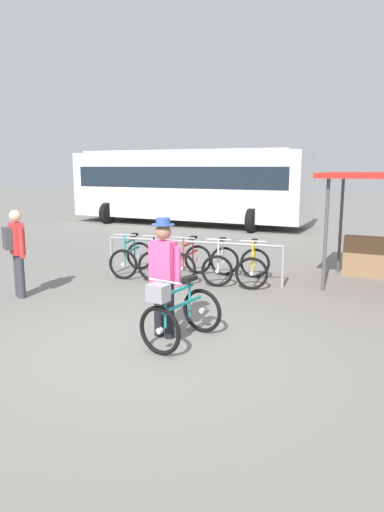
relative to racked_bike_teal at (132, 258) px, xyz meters
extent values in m
plane|color=slate|center=(1.94, -3.93, -0.37)|extent=(80.00, 80.00, 0.00)
cylinder|color=#99999E|center=(-0.43, -0.16, 0.06)|extent=(0.06, 0.06, 0.85)
cylinder|color=#99999E|center=(3.42, -0.34, 0.06)|extent=(0.06, 0.06, 0.85)
cylinder|color=#99999E|center=(1.49, -0.25, 0.48)|extent=(3.85, 0.23, 0.05)
torus|color=black|center=(-0.01, 0.51, -0.04)|extent=(0.66, 0.10, 0.66)
cylinder|color=#B7B7BC|center=(-0.01, 0.51, -0.04)|extent=(0.08, 0.07, 0.08)
torus|color=black|center=(0.01, -0.51, -0.04)|extent=(0.66, 0.10, 0.66)
cylinder|color=#B7B7BC|center=(0.01, -0.51, -0.04)|extent=(0.08, 0.07, 0.08)
cube|color=teal|center=(0.00, 0.00, 0.19)|extent=(0.06, 0.92, 0.04)
cube|color=teal|center=(0.00, -0.05, 0.41)|extent=(0.05, 0.61, 0.04)
cylinder|color=teal|center=(-0.01, 0.18, 0.24)|extent=(0.03, 0.03, 0.55)
cube|color=black|center=(-0.01, 0.18, 0.51)|extent=(0.13, 0.24, 0.06)
cylinder|color=teal|center=(0.01, -0.39, 0.28)|extent=(0.03, 0.03, 0.63)
cylinder|color=#B7B7BC|center=(0.01, -0.39, 0.59)|extent=(0.52, 0.04, 0.03)
torus|color=black|center=(0.70, 0.48, -0.04)|extent=(0.66, 0.06, 0.66)
cylinder|color=#B7B7BC|center=(0.70, 0.48, -0.04)|extent=(0.08, 0.06, 0.08)
torus|color=black|center=(0.70, -0.54, -0.04)|extent=(0.66, 0.06, 0.66)
cylinder|color=#B7B7BC|center=(0.70, -0.54, -0.04)|extent=(0.08, 0.06, 0.08)
cube|color=black|center=(0.70, -0.03, 0.19)|extent=(0.04, 0.92, 0.04)
cube|color=black|center=(0.70, -0.08, 0.41)|extent=(0.04, 0.61, 0.04)
cylinder|color=black|center=(0.70, 0.15, 0.24)|extent=(0.03, 0.03, 0.55)
cube|color=black|center=(0.70, 0.15, 0.51)|extent=(0.12, 0.24, 0.06)
cylinder|color=black|center=(0.70, -0.42, 0.28)|extent=(0.03, 0.03, 0.63)
cylinder|color=#B7B7BC|center=(0.70, -0.42, 0.59)|extent=(0.52, 0.03, 0.03)
torus|color=black|center=(1.44, 0.44, -0.04)|extent=(0.67, 0.15, 0.66)
cylinder|color=#B7B7BC|center=(1.44, 0.44, -0.04)|extent=(0.09, 0.07, 0.08)
torus|color=black|center=(1.35, -0.57, -0.04)|extent=(0.67, 0.15, 0.66)
cylinder|color=#B7B7BC|center=(1.35, -0.57, -0.04)|extent=(0.09, 0.07, 0.08)
cube|color=red|center=(1.40, -0.06, 0.19)|extent=(0.12, 0.92, 0.04)
cube|color=red|center=(1.39, -0.11, 0.41)|extent=(0.09, 0.61, 0.04)
cylinder|color=red|center=(1.41, 0.12, 0.24)|extent=(0.03, 0.03, 0.55)
cube|color=black|center=(1.41, 0.12, 0.51)|extent=(0.14, 0.25, 0.06)
cylinder|color=red|center=(1.36, -0.45, 0.28)|extent=(0.03, 0.03, 0.63)
cylinder|color=#B7B7BC|center=(1.36, -0.45, 0.59)|extent=(0.52, 0.07, 0.03)
torus|color=black|center=(2.07, 0.41, -0.04)|extent=(0.66, 0.12, 0.66)
cylinder|color=#B7B7BC|center=(2.07, 0.41, -0.04)|extent=(0.08, 0.07, 0.08)
torus|color=black|center=(2.13, -0.61, -0.04)|extent=(0.66, 0.12, 0.66)
cylinder|color=#B7B7BC|center=(2.13, -0.61, -0.04)|extent=(0.08, 0.07, 0.08)
cube|color=silver|center=(2.10, -0.10, 0.19)|extent=(0.09, 0.92, 0.04)
cube|color=silver|center=(2.10, -0.15, 0.41)|extent=(0.07, 0.61, 0.04)
cylinder|color=silver|center=(2.09, 0.09, 0.24)|extent=(0.03, 0.03, 0.55)
cube|color=black|center=(2.09, 0.09, 0.51)|extent=(0.13, 0.25, 0.06)
cylinder|color=silver|center=(2.12, -0.48, 0.28)|extent=(0.03, 0.03, 0.63)
cylinder|color=#B7B7BC|center=(2.12, -0.48, 0.59)|extent=(0.52, 0.06, 0.03)
torus|color=black|center=(2.76, 0.38, -0.04)|extent=(0.66, 0.12, 0.66)
cylinder|color=#B7B7BC|center=(2.76, 0.38, -0.04)|extent=(0.08, 0.07, 0.08)
torus|color=black|center=(2.84, -0.64, -0.04)|extent=(0.66, 0.12, 0.66)
cylinder|color=#B7B7BC|center=(2.84, -0.64, -0.04)|extent=(0.08, 0.07, 0.08)
cube|color=yellow|center=(2.80, -0.13, 0.19)|extent=(0.11, 0.92, 0.04)
cube|color=yellow|center=(2.80, -0.18, 0.41)|extent=(0.08, 0.61, 0.04)
cylinder|color=yellow|center=(2.78, 0.05, 0.24)|extent=(0.03, 0.03, 0.55)
cube|color=black|center=(2.78, 0.05, 0.51)|extent=(0.14, 0.25, 0.06)
cylinder|color=yellow|center=(2.83, -0.52, 0.28)|extent=(0.03, 0.03, 0.63)
cylinder|color=#B7B7BC|center=(2.83, -0.52, 0.59)|extent=(0.52, 0.07, 0.03)
torus|color=black|center=(2.49, -3.26, -0.04)|extent=(0.65, 0.26, 0.66)
cylinder|color=#B7B7BC|center=(2.49, -3.26, -0.04)|extent=(0.09, 0.08, 0.08)
torus|color=black|center=(2.18, -4.23, -0.04)|extent=(0.65, 0.26, 0.66)
cylinder|color=#B7B7BC|center=(2.18, -4.23, -0.04)|extent=(0.09, 0.08, 0.08)
cube|color=teal|center=(2.33, -3.74, 0.19)|extent=(0.32, 0.88, 0.04)
cube|color=teal|center=(2.32, -3.79, 0.41)|extent=(0.22, 0.59, 0.04)
cylinder|color=teal|center=(2.39, -3.57, 0.24)|extent=(0.03, 0.03, 0.55)
cube|color=black|center=(2.39, -3.57, 0.51)|extent=(0.19, 0.27, 0.06)
cylinder|color=teal|center=(2.21, -4.11, 0.28)|extent=(0.03, 0.03, 0.63)
cylinder|color=#B7B7BC|center=(2.21, -4.11, 0.59)|extent=(0.50, 0.19, 0.03)
cube|color=gray|center=(2.17, -4.25, 0.47)|extent=(0.31, 0.27, 0.22)
cylinder|color=black|center=(1.93, -3.56, 0.04)|extent=(0.14, 0.14, 0.82)
cylinder|color=black|center=(2.10, -3.61, 0.04)|extent=(0.14, 0.14, 0.82)
cube|color=#E54C8C|center=(2.02, -3.59, 0.74)|extent=(0.38, 0.28, 0.58)
cylinder|color=#E54C8C|center=(1.81, -3.51, 0.69)|extent=(0.09, 0.09, 0.55)
cylinder|color=#E54C8C|center=(2.23, -3.62, 0.69)|extent=(0.09, 0.09, 0.55)
sphere|color=#9E7051|center=(2.02, -3.59, 1.16)|extent=(0.22, 0.22, 0.22)
cylinder|color=#334C8C|center=(2.02, -3.59, 1.26)|extent=(0.32, 0.32, 0.02)
cylinder|color=#334C8C|center=(2.02, -3.59, 1.31)|extent=(0.20, 0.20, 0.09)
cylinder|color=#383842|center=(-1.35, -2.28, 0.04)|extent=(0.14, 0.14, 0.82)
cylinder|color=#383842|center=(-1.21, -2.39, 0.04)|extent=(0.14, 0.14, 0.82)
cube|color=red|center=(-1.28, -2.33, 0.74)|extent=(0.39, 0.37, 0.58)
cylinder|color=red|center=(-1.44, -2.18, 0.69)|extent=(0.09, 0.09, 0.55)
cylinder|color=red|center=(-1.10, -2.45, 0.69)|extent=(0.09, 0.09, 0.55)
sphere|color=beige|center=(-1.28, -2.33, 1.16)|extent=(0.22, 0.22, 0.22)
cube|color=#3F3F44|center=(-1.38, -2.46, 0.76)|extent=(0.29, 0.27, 0.40)
cube|color=silver|center=(-1.36, 9.32, 1.28)|extent=(10.28, 4.19, 2.70)
cube|color=#19232D|center=(-1.36, 9.32, 1.63)|extent=(9.50, 4.07, 0.84)
cube|color=silver|center=(-1.36, 9.32, 2.67)|extent=(9.25, 3.77, 0.08)
cylinder|color=black|center=(-4.78, 8.65, 0.08)|extent=(0.40, 0.93, 0.90)
cylinder|color=black|center=(-4.35, 11.11, 0.08)|extent=(0.40, 0.93, 0.90)
cylinder|color=black|center=(1.62, 7.53, 0.08)|extent=(0.40, 0.93, 0.90)
cylinder|color=black|center=(2.05, 9.99, 0.08)|extent=(0.40, 0.93, 0.90)
cylinder|color=#4C4C51|center=(4.55, 1.45, 0.73)|extent=(0.07, 0.07, 2.20)
cylinder|color=#4C4C51|center=(4.21, -0.32, 0.73)|extent=(0.07, 0.07, 2.20)
camera|label=1|loc=(4.12, -9.62, 2.05)|focal=32.62mm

